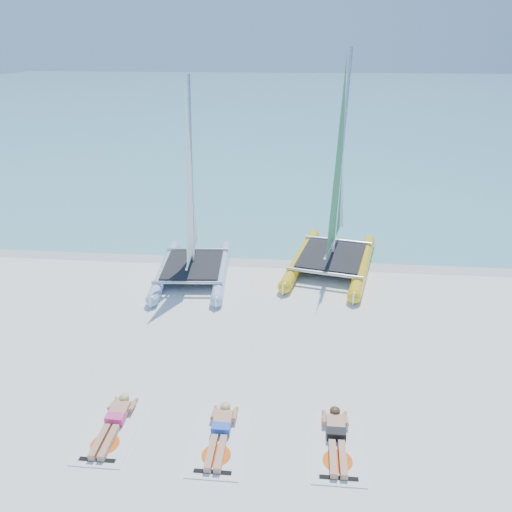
{
  "coord_description": "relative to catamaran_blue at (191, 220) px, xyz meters",
  "views": [
    {
      "loc": [
        1.33,
        -10.84,
        7.2
      ],
      "look_at": [
        0.2,
        1.2,
        1.98
      ],
      "focal_mm": 35.0,
      "sensor_mm": 36.0,
      "label": 1
    }
  ],
  "objects": [
    {
      "name": "ground",
      "position": [
        2.17,
        -4.04,
        -1.94
      ],
      "size": [
        140.0,
        140.0,
        0.0
      ],
      "primitive_type": "plane",
      "color": "white",
      "rests_on": "ground"
    },
    {
      "name": "sea",
      "position": [
        2.17,
        58.96,
        -1.93
      ],
      "size": [
        140.0,
        115.0,
        0.01
      ],
      "primitive_type": "cube",
      "color": "#7BBFCD",
      "rests_on": "ground"
    },
    {
      "name": "wet_sand_strip",
      "position": [
        2.17,
        1.46,
        -1.94
      ],
      "size": [
        140.0,
        1.4,
        0.01
      ],
      "primitive_type": "cube",
      "color": "beige",
      "rests_on": "ground"
    },
    {
      "name": "catamaran_blue",
      "position": [
        0.0,
        0.0,
        0.0
      ],
      "size": [
        2.66,
        4.93,
        6.5
      ],
      "rotation": [
        0.0,
        0.0,
        0.08
      ],
      "color": "silver",
      "rests_on": "ground"
    },
    {
      "name": "catamaran_yellow",
      "position": [
        4.73,
        1.54,
        0.36
      ],
      "size": [
        3.59,
        5.88,
        7.29
      ],
      "rotation": [
        0.0,
        0.0,
        -0.21
      ],
      "color": "gold",
      "rests_on": "ground"
    },
    {
      "name": "towel_a",
      "position": [
        -0.11,
        -7.41,
        -1.93
      ],
      "size": [
        1.0,
        1.85,
        0.02
      ],
      "primitive_type": "cube",
      "color": "white",
      "rests_on": "ground"
    },
    {
      "name": "sunbather_a",
      "position": [
        -0.11,
        -7.22,
        -1.82
      ],
      "size": [
        0.37,
        1.73,
        0.26
      ],
      "color": "tan",
      "rests_on": "towel_a"
    },
    {
      "name": "towel_b",
      "position": [
        2.08,
        -7.49,
        -1.93
      ],
      "size": [
        1.0,
        1.85,
        0.02
      ],
      "primitive_type": "cube",
      "color": "white",
      "rests_on": "ground"
    },
    {
      "name": "sunbather_b",
      "position": [
        2.08,
        -7.3,
        -1.82
      ],
      "size": [
        0.37,
        1.73,
        0.26
      ],
      "color": "tan",
      "rests_on": "towel_b"
    },
    {
      "name": "towel_c",
      "position": [
        4.36,
        -7.42,
        -1.93
      ],
      "size": [
        1.0,
        1.85,
        0.02
      ],
      "primitive_type": "cube",
      "color": "white",
      "rests_on": "ground"
    },
    {
      "name": "sunbather_c",
      "position": [
        4.36,
        -7.23,
        -1.82
      ],
      "size": [
        0.37,
        1.73,
        0.26
      ],
      "color": "tan",
      "rests_on": "towel_c"
    }
  ]
}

